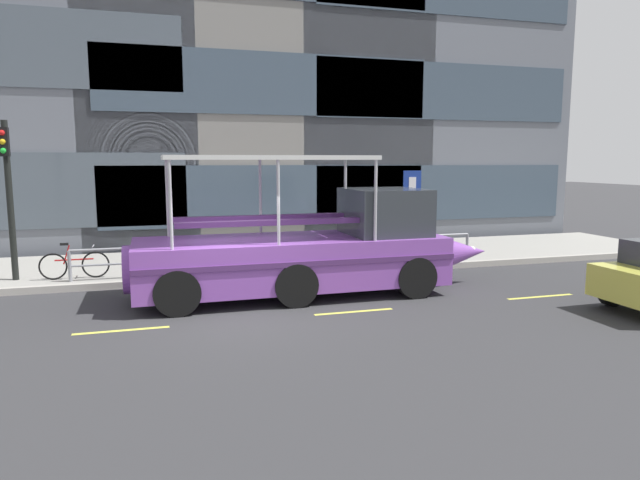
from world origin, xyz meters
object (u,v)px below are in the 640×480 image
traffic_light_pole (8,185)px  leaned_bicycle (74,265)px  duck_tour_boat (314,250)px  parking_sign (411,199)px  pedestrian_near_bow (381,229)px

traffic_light_pole → leaned_bicycle: (1.47, -0.24, -2.11)m
leaned_bicycle → duck_tour_boat: (5.78, -2.72, 0.54)m
parking_sign → traffic_light_pole: bearing=-179.7°
leaned_bicycle → pedestrian_near_bow: size_ratio=1.11×
parking_sign → leaned_bicycle: bearing=-178.2°
duck_tour_boat → pedestrian_near_bow: bearing=45.9°
leaned_bicycle → duck_tour_boat: duck_tour_boat is taller
pedestrian_near_bow → traffic_light_pole: bearing=-178.4°
leaned_bicycle → duck_tour_boat: 6.41m
traffic_light_pole → duck_tour_boat: size_ratio=0.44×
traffic_light_pole → parking_sign: bearing=0.3°
parking_sign → leaned_bicycle: size_ratio=1.59×
leaned_bicycle → duck_tour_boat: bearing=-25.2°
parking_sign → duck_tour_boat: duck_tour_boat is taller
leaned_bicycle → pedestrian_near_bow: bearing=3.4°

